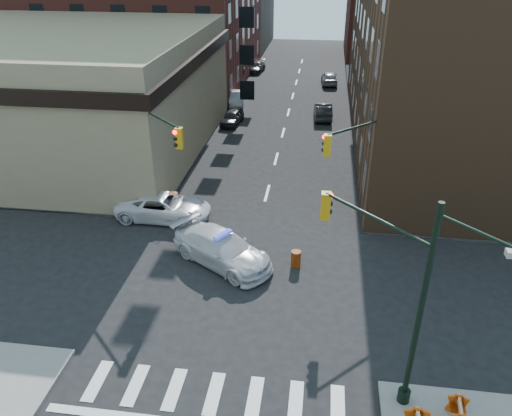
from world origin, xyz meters
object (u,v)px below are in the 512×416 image
(parked_car_enear, at_px, (323,111))
(barricade_nw_a, at_px, (157,201))
(pickup, at_px, (164,207))
(police_car, at_px, (222,249))
(barrel_bank, at_px, (174,201))
(parked_car_wnear, at_px, (232,117))
(barrel_road, at_px, (296,259))
(pedestrian_b, at_px, (95,187))
(pedestrian_a, at_px, (145,178))
(parked_car_wfar, at_px, (237,98))

(parked_car_enear, bearing_deg, barricade_nw_a, 59.97)
(pickup, distance_m, barricade_nw_a, 1.32)
(pickup, bearing_deg, police_car, -132.92)
(parked_car_enear, bearing_deg, barrel_bank, 62.01)
(parked_car_wnear, relative_size, barrel_road, 4.20)
(parked_car_enear, distance_m, barrel_bank, 21.40)
(police_car, distance_m, barricade_nw_a, 7.33)
(pedestrian_b, height_order, barricade_nw_a, pedestrian_b)
(barrel_bank, bearing_deg, police_car, -52.96)
(barrel_road, height_order, barricade_nw_a, barricade_nw_a)
(parked_car_wnear, bearing_deg, barricade_nw_a, -89.01)
(pedestrian_a, relative_size, barrel_road, 2.01)
(parked_car_wfar, distance_m, pedestrian_a, 21.01)
(barrel_bank, bearing_deg, parked_car_wnear, 87.66)
(police_car, distance_m, barrel_bank, 6.90)
(barrel_bank, bearing_deg, parked_car_wfar, 89.86)
(police_car, bearing_deg, pedestrian_b, 91.83)
(police_car, relative_size, pedestrian_b, 3.35)
(pickup, bearing_deg, pedestrian_b, 73.90)
(police_car, bearing_deg, barrel_bank, 70.25)
(parked_car_wnear, distance_m, parked_car_enear, 8.67)
(pedestrian_a, xyz_separation_m, barricade_nw_a, (1.48, -2.24, -0.48))
(barrel_road, bearing_deg, pickup, 153.85)
(police_car, relative_size, barricade_nw_a, 5.28)
(pedestrian_b, relative_size, barrel_bank, 1.67)
(police_car, relative_size, parked_car_wfar, 1.39)
(pedestrian_b, bearing_deg, pickup, -30.75)
(pedestrian_a, distance_m, barricade_nw_a, 2.73)
(pickup, bearing_deg, parked_car_wnear, -1.96)
(barrel_bank, bearing_deg, pickup, -98.62)
(parked_car_wnear, height_order, parked_car_wfar, parked_car_wfar)
(parked_car_wnear, relative_size, barrel_bank, 3.62)
(police_car, distance_m, parked_car_wfar, 28.59)
(pedestrian_a, bearing_deg, barricade_nw_a, -53.11)
(pedestrian_b, bearing_deg, barrel_road, -36.60)
(barrel_road, bearing_deg, parked_car_wnear, 108.33)
(parked_car_enear, distance_m, pedestrian_b, 23.86)
(pickup, relative_size, parked_car_enear, 1.26)
(parked_car_wfar, height_order, barricade_nw_a, parked_car_wfar)
(police_car, relative_size, pedestrian_a, 3.24)
(pickup, distance_m, pedestrian_b, 5.19)
(pickup, xyz_separation_m, barrel_bank, (0.20, 1.33, -0.26))
(parked_car_wfar, height_order, barrel_road, parked_car_wfar)
(police_car, height_order, barrel_road, police_car)
(parked_car_wnear, height_order, pedestrian_b, pedestrian_b)
(pickup, relative_size, barrel_bank, 5.45)
(parked_car_wnear, distance_m, barricade_nw_a, 16.95)
(barricade_nw_a, bearing_deg, pickup, -59.99)
(barrel_bank, bearing_deg, barricade_nw_a, -163.30)
(pedestrian_b, height_order, barrel_bank, pedestrian_b)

